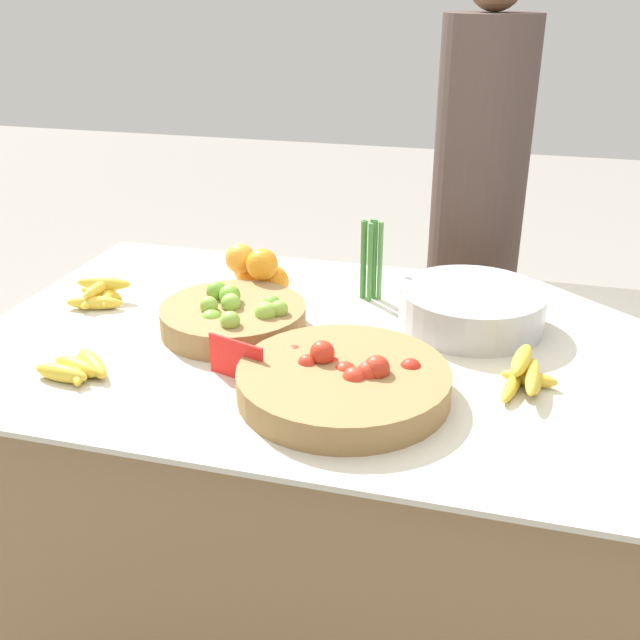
% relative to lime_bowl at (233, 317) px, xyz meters
% --- Properties ---
extents(ground_plane, '(12.00, 12.00, 0.00)m').
position_rel_lime_bowl_xyz_m(ground_plane, '(0.21, 0.00, -0.81)').
color(ground_plane, gray).
extents(market_table, '(1.56, 1.02, 0.78)m').
position_rel_lime_bowl_xyz_m(market_table, '(0.21, 0.00, -0.42)').
color(market_table, olive).
rests_on(market_table, ground_plane).
extents(lime_bowl, '(0.33, 0.33, 0.10)m').
position_rel_lime_bowl_xyz_m(lime_bowl, '(0.00, 0.00, 0.00)').
color(lime_bowl, olive).
rests_on(lime_bowl, market_table).
extents(tomato_basket, '(0.41, 0.41, 0.10)m').
position_rel_lime_bowl_xyz_m(tomato_basket, '(0.32, -0.22, -0.00)').
color(tomato_basket, olive).
rests_on(tomato_basket, market_table).
extents(orange_pile, '(0.17, 0.18, 0.14)m').
position_rel_lime_bowl_xyz_m(orange_pile, '(-0.02, 0.23, 0.02)').
color(orange_pile, orange).
rests_on(orange_pile, market_table).
extents(metal_bowl, '(0.34, 0.34, 0.09)m').
position_rel_lime_bowl_xyz_m(metal_bowl, '(0.53, 0.17, 0.01)').
color(metal_bowl, '#B7B7BF').
rests_on(metal_bowl, market_table).
extents(price_sign, '(0.13, 0.05, 0.09)m').
position_rel_lime_bowl_xyz_m(price_sign, '(0.09, -0.21, 0.01)').
color(price_sign, red).
rests_on(price_sign, market_table).
extents(veg_bundle, '(0.05, 0.05, 0.20)m').
position_rel_lime_bowl_xyz_m(veg_bundle, '(0.27, 0.27, 0.07)').
color(veg_bundle, '#428438').
rests_on(veg_bundle, market_table).
extents(banana_bunch_middle_left, '(0.12, 0.19, 0.06)m').
position_rel_lime_bowl_xyz_m(banana_bunch_middle_left, '(0.66, -0.09, -0.01)').
color(banana_bunch_middle_left, gold).
rests_on(banana_bunch_middle_left, market_table).
extents(banana_bunch_front_left, '(0.17, 0.15, 0.04)m').
position_rel_lime_bowl_xyz_m(banana_bunch_front_left, '(-0.23, -0.29, -0.02)').
color(banana_bunch_front_left, gold).
rests_on(banana_bunch_front_left, market_table).
extents(banana_bunch_front_center, '(0.16, 0.17, 0.06)m').
position_rel_lime_bowl_xyz_m(banana_bunch_front_center, '(-0.38, 0.07, -0.01)').
color(banana_bunch_front_center, gold).
rests_on(banana_bunch_front_center, market_table).
extents(vendor_person, '(0.29, 0.29, 1.59)m').
position_rel_lime_bowl_xyz_m(vendor_person, '(0.48, 0.87, -0.07)').
color(vendor_person, '#473833').
rests_on(vendor_person, ground_plane).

